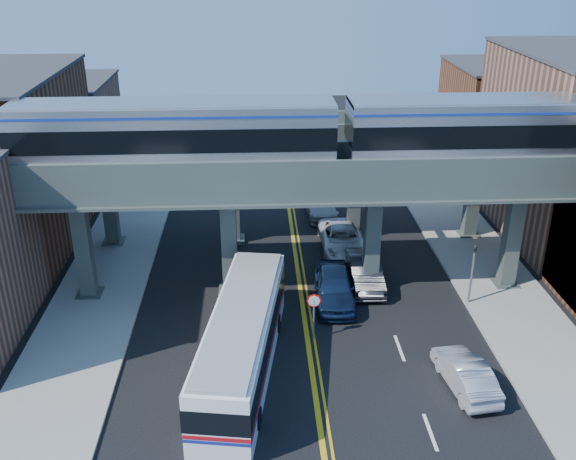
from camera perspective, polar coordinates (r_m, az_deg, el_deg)
name	(u,v)px	position (r m, az deg, el deg)	size (l,w,h in m)	color
ground	(313,376)	(30.53, 2.20, -12.82)	(120.00, 120.00, 0.00)	black
sidewalk_west	(106,278)	(39.89, -15.84, -4.13)	(5.00, 70.00, 0.16)	gray
sidewalk_east	(485,269)	(41.26, 17.09, -3.31)	(5.00, 70.00, 0.16)	gray
building_west_b	(6,162)	(45.24, -23.79, 5.55)	(8.00, 14.00, 11.00)	brown
building_west_c	(63,131)	(57.48, -19.35, 8.31)	(8.00, 10.00, 8.00)	#895B47
building_east_b	(569,146)	(47.04, 23.71, 6.86)	(8.00, 14.00, 12.00)	#895B47
building_east_c	(498,119)	(58.90, 18.15, 9.33)	(8.00, 10.00, 9.00)	brown
elevated_viaduct_near	(302,185)	(34.49, 1.21, 3.98)	(52.00, 3.60, 7.40)	#414B48
elevated_viaduct_far	(294,148)	(41.11, 0.51, 7.33)	(52.00, 3.60, 7.40)	#414B48
transit_train	(174,134)	(33.76, -10.08, 8.42)	(50.95, 3.20, 3.73)	black
stop_sign	(314,309)	(32.04, 2.32, -7.06)	(0.76, 0.09, 2.63)	slate
traffic_signal	(473,267)	(36.19, 16.10, -3.22)	(0.15, 0.18, 4.10)	slate
transit_bus	(242,341)	(30.01, -4.10, -9.85)	(4.46, 12.38, 3.12)	white
car_lane_a	(335,287)	(35.83, 4.16, -5.05)	(2.16, 5.38, 1.83)	#11203F
car_lane_b	(365,271)	(37.75, 6.83, -3.68)	(1.79, 5.14, 1.69)	#28292B
car_lane_c	(342,239)	(41.73, 4.85, -0.81)	(2.71, 5.88, 1.63)	silver
car_lane_d	(320,205)	(47.29, 2.87, 2.26)	(2.13, 5.24, 1.52)	#A0A0A4
car_parked_curb	(465,374)	(30.46, 15.50, -12.21)	(1.55, 4.45, 1.47)	#A9A9AE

